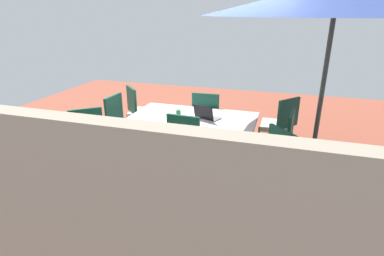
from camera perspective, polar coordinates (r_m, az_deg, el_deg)
name	(u,v)px	position (r m, az deg, el deg)	size (l,w,h in m)	color
ground_plane	(192,166)	(4.68, 0.00, -7.13)	(10.00, 10.00, 0.02)	#9E4C38
hedge_row	(109,229)	(2.66, -15.17, -17.71)	(6.30, 0.84, 1.12)	#1E4C23
dining_table	(192,121)	(4.39, 0.00, 1.23)	(1.79, 1.10, 0.77)	silver
chair_north	(179,151)	(3.84, -2.46, -4.36)	(0.46, 0.47, 0.98)	silver
chair_southwest	(279,123)	(4.99, 15.96, 0.89)	(0.58, 0.58, 0.98)	silver
chair_east	(123,123)	(4.93, -12.70, 0.94)	(0.47, 0.46, 0.98)	silver
chair_southeast	(141,110)	(5.51, -9.57, 3.29)	(0.59, 0.59, 0.98)	silver
chair_northwest	(269,167)	(3.58, 14.07, -7.05)	(0.59, 0.58, 0.98)	silver
chair_northeast	(89,142)	(4.32, -18.58, -2.52)	(0.58, 0.59, 0.98)	silver
chair_west	(277,141)	(4.28, 15.62, -2.42)	(0.48, 0.47, 0.98)	silver
chair_south	(207,116)	(5.11, 2.82, 2.18)	(0.46, 0.47, 0.98)	silver
laptop	(206,116)	(4.31, 2.67, 2.24)	(0.39, 0.34, 0.21)	gray
cup	(178,114)	(4.38, -2.55, 2.65)	(0.07, 0.07, 0.11)	#286B33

